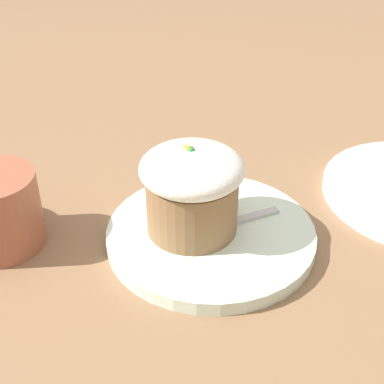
{
  "coord_description": "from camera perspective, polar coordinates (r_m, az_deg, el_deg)",
  "views": [
    {
      "loc": [
        -0.36,
        0.29,
        0.37
      ],
      "look_at": [
        0.01,
        0.02,
        0.06
      ],
      "focal_mm": 50.0,
      "sensor_mm": 36.0,
      "label": 1
    }
  ],
  "objects": [
    {
      "name": "carrot_cake",
      "position": [
        0.55,
        -0.0,
        0.42
      ],
      "size": [
        0.11,
        0.11,
        0.1
      ],
      "color": "olive",
      "rests_on": "dessert_plate"
    },
    {
      "name": "spoon",
      "position": [
        0.58,
        2.71,
        -3.58
      ],
      "size": [
        0.05,
        0.11,
        0.01
      ],
      "color": "#B7B7BC",
      "rests_on": "dessert_plate"
    },
    {
      "name": "dessert_plate",
      "position": [
        0.59,
        2.01,
        -4.54
      ],
      "size": [
        0.23,
        0.23,
        0.02
      ],
      "color": "silver",
      "rests_on": "ground_plane"
    },
    {
      "name": "ground_plane",
      "position": [
        0.59,
        1.99,
        -5.14
      ],
      "size": [
        4.0,
        4.0,
        0.0
      ],
      "primitive_type": "plane",
      "color": "#846042"
    }
  ]
}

